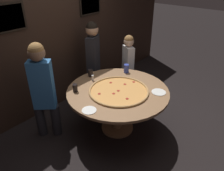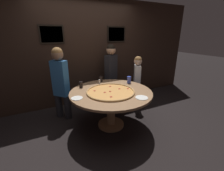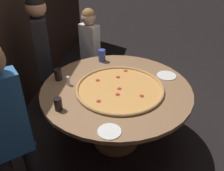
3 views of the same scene
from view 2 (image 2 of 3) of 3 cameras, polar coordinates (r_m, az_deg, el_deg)
ground_plane at (r=3.16m, az=-0.39°, el=-14.77°), size 24.00×24.00×0.00m
back_wall at (r=3.93m, az=-9.29°, el=12.18°), size 6.40×0.08×2.60m
dining_table at (r=2.87m, az=-0.42°, el=-4.68°), size 1.54×1.54×0.74m
giant_pizza at (r=2.77m, az=-0.56°, el=-2.26°), size 0.90×0.90×0.03m
drink_cup_front_edge at (r=3.06m, az=-11.72°, el=0.35°), size 0.07×0.07×0.12m
drink_cup_near_left at (r=3.28m, az=6.52°, el=2.16°), size 0.09×0.09×0.15m
drink_cup_beside_pizza at (r=3.37m, az=-4.30°, el=2.49°), size 0.08×0.08×0.12m
white_plate_near_front at (r=2.58m, az=11.25°, el=-4.55°), size 0.21×0.21×0.01m
white_plate_far_back at (r=2.58m, az=-13.23°, el=-4.70°), size 0.19×0.19×0.01m
condiment_shaker at (r=3.22m, az=-4.78°, el=1.45°), size 0.04×0.04×0.10m
diner_far_right at (r=3.72m, az=9.50°, el=2.52°), size 0.25×0.33×1.27m
diner_centre_back at (r=3.26m, az=-19.09°, el=2.00°), size 0.36×0.37×1.52m
diner_side_right at (r=3.82m, az=-0.38°, el=5.56°), size 0.40×0.29×1.53m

